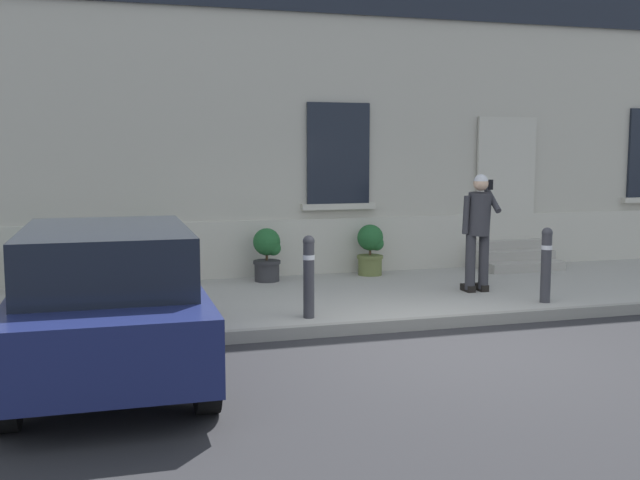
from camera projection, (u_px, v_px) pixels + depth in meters
name	position (u px, v px, depth m)	size (l,w,h in m)	color
ground_plane	(441.00, 349.00, 8.45)	(80.00, 80.00, 0.00)	#232326
sidewalk	(359.00, 297.00, 11.11)	(24.00, 3.60, 0.15)	#99968E
curb_edge	(408.00, 324.00, 9.33)	(24.00, 0.12, 0.15)	gray
building_facade	(313.00, 66.00, 13.05)	(24.00, 1.52, 7.50)	#B2AD9E
entrance_stoop	(513.00, 257.00, 13.40)	(1.41, 0.96, 0.48)	#9E998E
hatchback_car_navy	(108.00, 297.00, 7.42)	(1.83, 4.09, 1.50)	#161E4C
bollard_near_person	(546.00, 262.00, 10.28)	(0.15, 0.15, 1.04)	#333338
bollard_far_left	(309.00, 273.00, 9.32)	(0.15, 0.15, 1.04)	#333338
person_on_phone	(479.00, 225.00, 10.99)	(0.51, 0.46, 1.75)	#2D2D33
planter_cream	(28.00, 262.00, 11.02)	(0.44, 0.44, 0.86)	beige
planter_terracotta	(152.00, 257.00, 11.56)	(0.44, 0.44, 0.86)	#B25B38
planter_charcoal	(267.00, 253.00, 11.98)	(0.44, 0.44, 0.86)	#2D2D30
planter_olive	(371.00, 248.00, 12.58)	(0.44, 0.44, 0.86)	#606B38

